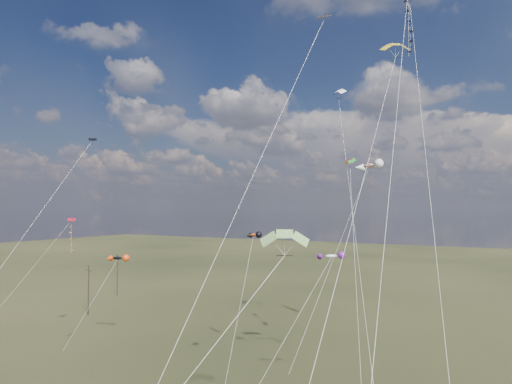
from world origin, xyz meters
The scene contains 15 objects.
utility_pole_near centered at (-38.00, 30.00, 4.09)m, with size 1.40×0.20×8.00m.
utility_pole_far centered at (-46.00, 44.00, 4.09)m, with size 1.40×0.20×8.00m.
diamond_black_high centered at (15.91, 12.03, 29.38)m, with size 1.28×18.67×34.19m.
diamond_navy_tall centered at (14.58, 22.05, 32.61)m, with size 7.12×24.09×37.98m.
diamond_black_mid centered at (-14.20, 3.30, 16.14)m, with size 4.91×16.32×24.19m.
diamond_red_low centered at (-29.33, 18.81, 13.10)m, with size 7.37×10.72×16.02m.
diamond_orange_center centered at (9.14, 3.13, 21.58)m, with size 5.01×20.64×31.82m.
parafoil_yellow centered at (14.01, 17.26, 31.22)m, with size 2.75×27.23×32.04m.
parafoil_blue_white centered at (3.08, 34.65, 32.44)m, with size 12.57×25.43×33.30m.
parafoil_striped centered at (11.83, -0.23, 15.97)m, with size 9.43×12.91×16.65m.
parafoil_tricolor centered at (6.78, 27.48, 22.57)m, with size 6.36×15.06×23.27m.
novelty_black_orange centered at (-23.06, 21.75, 10.75)m, with size 3.76×7.45×11.25m.
novelty_orange_black centered at (-4.35, 25.12, 14.10)m, with size 3.92×11.22×14.62m.
novelty_white_purple centered at (7.76, 18.27, 12.85)m, with size 6.47×8.46×13.32m.
novelty_redwhite_stripe centered at (5.91, 38.43, 22.99)m, with size 6.10×18.72×23.74m.
Camera 1 is at (22.31, -22.11, 17.40)m, focal length 32.00 mm.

